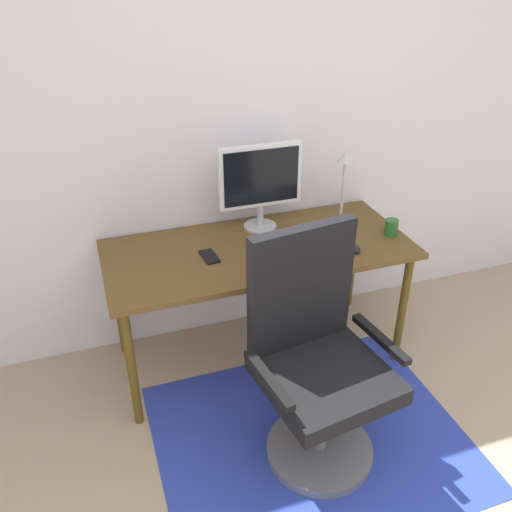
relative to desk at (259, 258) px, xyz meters
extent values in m
cube|color=white|center=(0.06, 0.42, 0.65)|extent=(6.00, 0.10, 2.60)
cube|color=#2A3FA8|center=(0.04, -0.66, -0.64)|extent=(1.44, 1.18, 0.01)
cube|color=brown|center=(0.00, 0.00, 0.05)|extent=(1.57, 0.69, 0.03)
cylinder|color=brown|center=(-0.73, -0.29, -0.31)|extent=(0.04, 0.04, 0.68)
cylinder|color=brown|center=(0.73, -0.29, -0.31)|extent=(0.04, 0.04, 0.68)
cylinder|color=brown|center=(-0.73, 0.29, -0.31)|extent=(0.04, 0.04, 0.68)
cylinder|color=brown|center=(0.73, 0.29, -0.31)|extent=(0.04, 0.04, 0.68)
cylinder|color=#B2B2B7|center=(0.08, 0.21, 0.07)|extent=(0.18, 0.18, 0.01)
cylinder|color=#B2B2B7|center=(0.08, 0.21, 0.14)|extent=(0.04, 0.04, 0.12)
cube|color=white|center=(0.08, 0.21, 0.37)|extent=(0.45, 0.04, 0.33)
cube|color=black|center=(0.08, 0.19, 0.37)|extent=(0.41, 0.00, 0.29)
cube|color=white|center=(0.11, -0.23, 0.07)|extent=(0.43, 0.13, 0.02)
ellipsoid|color=black|center=(0.44, -0.19, 0.08)|extent=(0.06, 0.10, 0.03)
cylinder|color=#265F28|center=(0.71, -0.10, 0.11)|extent=(0.07, 0.07, 0.09)
cube|color=black|center=(-0.27, -0.02, 0.07)|extent=(0.08, 0.15, 0.01)
cylinder|color=black|center=(0.51, 0.10, 0.07)|extent=(0.11, 0.11, 0.01)
cylinder|color=beige|center=(0.51, 0.10, 0.25)|extent=(0.02, 0.02, 0.35)
cone|color=beige|center=(0.51, 0.10, 0.46)|extent=(0.09, 0.09, 0.06)
cylinder|color=slate|center=(0.04, -0.76, -0.62)|extent=(0.49, 0.49, 0.05)
cylinder|color=slate|center=(0.04, -0.76, -0.41)|extent=(0.06, 0.06, 0.38)
cube|color=black|center=(0.04, -0.76, -0.18)|extent=(0.58, 0.58, 0.08)
cube|color=black|center=(0.00, -0.53, 0.15)|extent=(0.49, 0.13, 0.57)
cube|color=black|center=(-0.24, -0.80, -0.07)|extent=(0.09, 0.36, 0.03)
cube|color=black|center=(0.31, -0.72, -0.07)|extent=(0.09, 0.36, 0.03)
camera|label=1|loc=(-0.79, -2.27, 1.40)|focal=37.66mm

